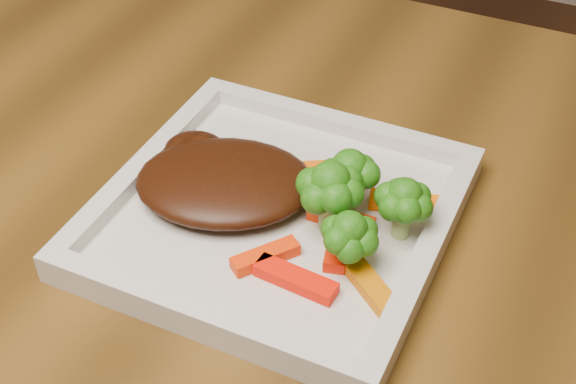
% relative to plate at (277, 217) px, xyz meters
% --- Properties ---
extents(plate, '(0.27, 0.27, 0.01)m').
position_rel_plate_xyz_m(plate, '(0.00, 0.00, 0.00)').
color(plate, silver).
rests_on(plate, dining_table).
extents(steak, '(0.18, 0.16, 0.03)m').
position_rel_plate_xyz_m(steak, '(-0.05, 0.00, 0.02)').
color(steak, '#371608').
rests_on(steak, plate).
extents(broccoli_0, '(0.06, 0.06, 0.07)m').
position_rel_plate_xyz_m(broccoli_0, '(0.05, 0.03, 0.04)').
color(broccoli_0, '#137517').
rests_on(broccoli_0, plate).
extents(broccoli_1, '(0.05, 0.05, 0.06)m').
position_rel_plate_xyz_m(broccoli_1, '(0.10, 0.02, 0.04)').
color(broccoli_1, '#166A11').
rests_on(broccoli_1, plate).
extents(broccoli_2, '(0.07, 0.07, 0.06)m').
position_rel_plate_xyz_m(broccoli_2, '(0.07, -0.03, 0.04)').
color(broccoli_2, '#156611').
rests_on(broccoli_2, plate).
extents(broccoli_3, '(0.07, 0.07, 0.06)m').
position_rel_plate_xyz_m(broccoli_3, '(0.04, 0.00, 0.04)').
color(broccoli_3, '#316611').
rests_on(broccoli_3, plate).
extents(carrot_0, '(0.07, 0.02, 0.01)m').
position_rel_plate_xyz_m(carrot_0, '(0.05, -0.07, 0.01)').
color(carrot_0, '#F81404').
rests_on(carrot_0, plate).
extents(carrot_1, '(0.06, 0.05, 0.01)m').
position_rel_plate_xyz_m(carrot_1, '(0.10, -0.05, 0.01)').
color(carrot_1, '#C86A03').
rests_on(carrot_1, plate).
extents(carrot_2, '(0.04, 0.05, 0.01)m').
position_rel_plate_xyz_m(carrot_2, '(0.02, -0.05, 0.01)').
color(carrot_2, '#F23103').
rests_on(carrot_2, plate).
extents(carrot_3, '(0.07, 0.03, 0.01)m').
position_rel_plate_xyz_m(carrot_3, '(0.10, 0.05, 0.01)').
color(carrot_3, '#F56704').
rests_on(carrot_3, plate).
extents(carrot_4, '(0.06, 0.04, 0.01)m').
position_rel_plate_xyz_m(carrot_4, '(0.01, 0.06, 0.01)').
color(carrot_4, '#ED6203').
rests_on(carrot_4, plate).
extents(carrot_5, '(0.03, 0.06, 0.01)m').
position_rel_plate_xyz_m(carrot_5, '(0.06, -0.01, 0.01)').
color(carrot_5, red).
rests_on(carrot_5, plate).
extents(carrot_6, '(0.05, 0.02, 0.01)m').
position_rel_plate_xyz_m(carrot_6, '(0.05, 0.01, 0.01)').
color(carrot_6, red).
rests_on(carrot_6, plate).
extents(carrot_7, '(0.04, 0.05, 0.01)m').
position_rel_plate_xyz_m(carrot_7, '(0.02, 0.06, 0.01)').
color(carrot_7, '#EA6303').
rests_on(carrot_7, plate).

